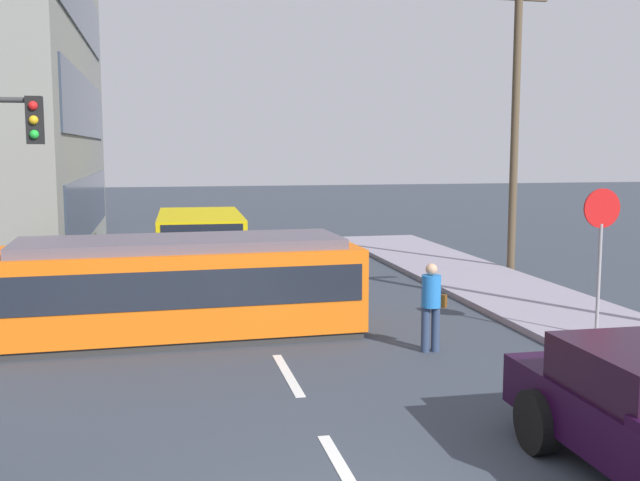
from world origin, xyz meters
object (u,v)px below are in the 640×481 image
object	(u,v)px
parked_sedan_mid	(8,279)
parked_sedan_far	(61,246)
streetcar_tram	(182,285)
utility_pole_mid	(515,121)
city_bus	(200,238)
pedestrian_crossing	(431,302)
stop_sign	(601,231)

from	to	relation	value
parked_sedan_mid	parked_sedan_far	world-z (taller)	same
parked_sedan_mid	streetcar_tram	bearing A→B (deg)	-44.46
streetcar_tram	utility_pole_mid	world-z (taller)	utility_pole_mid
city_bus	pedestrian_crossing	distance (m)	10.96
parked_sedan_mid	utility_pole_mid	world-z (taller)	utility_pole_mid
parked_sedan_far	stop_sign	distance (m)	17.16
streetcar_tram	stop_sign	distance (m)	8.31
streetcar_tram	stop_sign	world-z (taller)	stop_sign
pedestrian_crossing	parked_sedan_mid	size ratio (longest dim) A/B	0.41
city_bus	streetcar_tram	bearing A→B (deg)	-95.76
streetcar_tram	utility_pole_mid	distance (m)	12.45
stop_sign	streetcar_tram	bearing A→B (deg)	163.64
stop_sign	city_bus	bearing A→B (deg)	124.28
streetcar_tram	pedestrian_crossing	bearing A→B (deg)	-26.61
pedestrian_crossing	utility_pole_mid	xyz separation A→B (m)	(5.75, 8.36, 3.65)
city_bus	utility_pole_mid	size ratio (longest dim) A/B	0.59
parked_sedan_far	utility_pole_mid	world-z (taller)	utility_pole_mid
city_bus	pedestrian_crossing	bearing A→B (deg)	-70.37
streetcar_tram	pedestrian_crossing	xyz separation A→B (m)	(4.49, -2.25, -0.09)
city_bus	parked_sedan_mid	world-z (taller)	city_bus
pedestrian_crossing	parked_sedan_far	world-z (taller)	pedestrian_crossing
stop_sign	pedestrian_crossing	bearing A→B (deg)	178.87
parked_sedan_far	streetcar_tram	bearing A→B (deg)	-70.99
pedestrian_crossing	parked_sedan_far	bearing A→B (deg)	122.60
parked_sedan_mid	parked_sedan_far	size ratio (longest dim) A/B	0.98
parked_sedan_mid	parked_sedan_far	bearing A→B (deg)	85.82
streetcar_tram	stop_sign	xyz separation A→B (m)	(7.89, -2.32, 1.16)
parked_sedan_far	parked_sedan_mid	bearing A→B (deg)	-94.18
pedestrian_crossing	parked_sedan_mid	distance (m)	10.56
parked_sedan_far	city_bus	bearing A→B (deg)	-27.59
city_bus	parked_sedan_mid	size ratio (longest dim) A/B	1.28
parked_sedan_far	stop_sign	world-z (taller)	stop_sign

